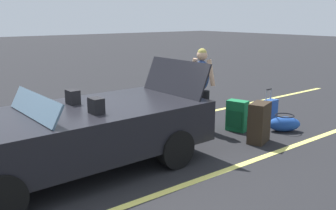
# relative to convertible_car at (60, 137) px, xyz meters

# --- Properties ---
(ground_plane) EXTENTS (80.00, 80.00, 0.00)m
(ground_plane) POSITION_rel_convertible_car_xyz_m (-0.20, -0.00, -0.59)
(ground_plane) COLOR black
(lot_line_near) EXTENTS (18.00, 0.12, 0.01)m
(lot_line_near) POSITION_rel_convertible_car_xyz_m (-0.20, -1.35, -0.59)
(lot_line_near) COLOR #EAE066
(lot_line_near) RESTS_ON ground_plane
(lot_line_mid) EXTENTS (18.00, 0.12, 0.01)m
(lot_line_mid) POSITION_rel_convertible_car_xyz_m (-0.20, 1.35, -0.59)
(lot_line_mid) COLOR #EAE066
(lot_line_mid) RESTS_ON ground_plane
(convertible_car) EXTENTS (4.21, 1.90, 1.52)m
(convertible_car) POSITION_rel_convertible_car_xyz_m (0.00, 0.00, 0.00)
(convertible_car) COLOR black
(convertible_car) RESTS_ON ground_plane
(suitcase_large_black) EXTENTS (0.55, 0.43, 0.74)m
(suitcase_large_black) POSITION_rel_convertible_car_xyz_m (-3.43, 0.81, -0.22)
(suitcase_large_black) COLOR #2D2319
(suitcase_large_black) RESTS_ON ground_plane
(suitcase_medium_bright) EXTENTS (0.35, 0.45, 0.62)m
(suitcase_medium_bright) POSITION_rel_convertible_car_xyz_m (-3.66, 0.08, -0.28)
(suitcase_medium_bright) COLOR #19723F
(suitcase_medium_bright) RESTS_ON ground_plane
(suitcase_small_carryon) EXTENTS (0.36, 0.24, 0.74)m
(suitcase_small_carryon) POSITION_rel_convertible_car_xyz_m (-4.68, 0.12, -0.34)
(suitcase_small_carryon) COLOR #1E479E
(suitcase_small_carryon) RESTS_ON ground_plane
(duffel_bag) EXTENTS (0.69, 0.62, 0.34)m
(duffel_bag) POSITION_rel_convertible_car_xyz_m (-4.37, 0.71, -0.43)
(duffel_bag) COLOR #1E479E
(duffel_bag) RESTS_ON ground_plane
(traveler_person) EXTENTS (0.31, 0.60, 1.65)m
(traveler_person) POSITION_rel_convertible_car_xyz_m (-3.13, -0.42, 0.34)
(traveler_person) COLOR black
(traveler_person) RESTS_ON ground_plane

